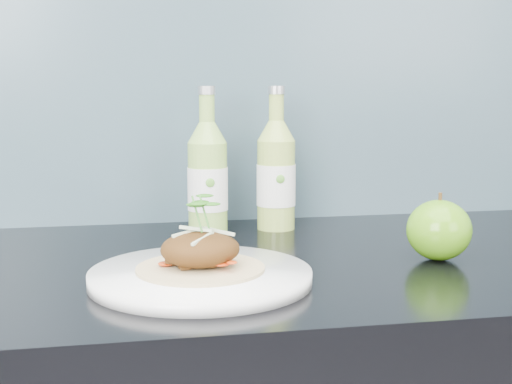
# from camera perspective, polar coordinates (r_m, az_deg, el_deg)

# --- Properties ---
(subway_backsplash) EXTENTS (4.00, 0.02, 0.70)m
(subway_backsplash) POSITION_cam_1_polar(r_m,az_deg,el_deg) (1.26, -1.35, 13.72)
(subway_backsplash) COLOR #6E99AD
(subway_backsplash) RESTS_ON kitchen_counter
(dinner_plate) EXTENTS (0.35, 0.35, 0.02)m
(dinner_plate) POSITION_cam_1_polar(r_m,az_deg,el_deg) (0.87, -4.46, -6.74)
(dinner_plate) COLOR white
(dinner_plate) RESTS_ON kitchen_counter
(pork_taco) EXTENTS (0.16, 0.16, 0.10)m
(pork_taco) POSITION_cam_1_polar(r_m,az_deg,el_deg) (0.86, -4.49, -4.39)
(pork_taco) COLOR tan
(pork_taco) RESTS_ON dinner_plate
(green_apple) EXTENTS (0.11, 0.11, 0.09)m
(green_apple) POSITION_cam_1_polar(r_m,az_deg,el_deg) (1.00, 14.43, -2.97)
(green_apple) COLOR #45850E
(green_apple) RESTS_ON kitchen_counter
(cider_bottle_left) EXTENTS (0.07, 0.07, 0.24)m
(cider_bottle_left) POSITION_cam_1_polar(r_m,az_deg,el_deg) (1.13, -3.90, 1.07)
(cider_bottle_left) COLOR #8CBD4E
(cider_bottle_left) RESTS_ON kitchen_counter
(cider_bottle_right) EXTENTS (0.07, 0.07, 0.24)m
(cider_bottle_right) POSITION_cam_1_polar(r_m,az_deg,el_deg) (1.17, 1.62, 1.35)
(cider_bottle_right) COLOR #A0BE4F
(cider_bottle_right) RESTS_ON kitchen_counter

